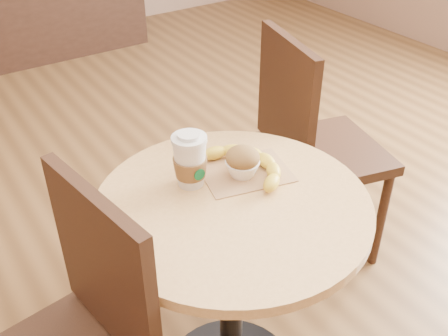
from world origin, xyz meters
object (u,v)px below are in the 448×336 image
at_px(coffee_cup, 190,162).
at_px(banana, 250,164).
at_px(muffin, 242,162).
at_px(cafe_table, 232,260).
at_px(chair_right, 312,145).

relative_size(coffee_cup, banana, 0.56).
bearing_deg(banana, muffin, -175.92).
xyz_separation_m(cafe_table, chair_right, (0.62, 0.35, -0.01)).
relative_size(cafe_table, banana, 2.67).
height_order(muffin, banana, muffin).
xyz_separation_m(cafe_table, muffin, (0.09, 0.08, 0.25)).
bearing_deg(muffin, banana, 10.97).
bearing_deg(coffee_cup, cafe_table, -69.64).
bearing_deg(coffee_cup, muffin, -19.53).
distance_m(chair_right, banana, 0.61).
distance_m(coffee_cup, muffin, 0.15).
relative_size(muffin, banana, 0.34).
distance_m(cafe_table, muffin, 0.28).
bearing_deg(cafe_table, chair_right, 29.92).
bearing_deg(coffee_cup, chair_right, 17.69).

